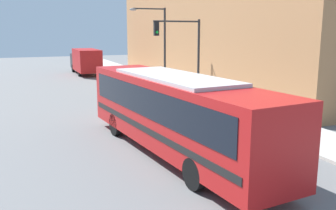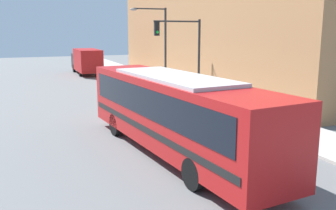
{
  "view_description": "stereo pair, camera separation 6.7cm",
  "coord_description": "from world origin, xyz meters",
  "views": [
    {
      "loc": [
        -6.14,
        -13.24,
        4.88
      ],
      "look_at": [
        0.46,
        2.91,
        1.38
      ],
      "focal_mm": 40.0,
      "sensor_mm": 36.0,
      "label": 1
    },
    {
      "loc": [
        -6.08,
        -13.27,
        4.88
      ],
      "look_at": [
        0.46,
        2.91,
        1.38
      ],
      "focal_mm": 40.0,
      "sensor_mm": 36.0,
      "label": 2
    }
  ],
  "objects": [
    {
      "name": "fire_hydrant",
      "position": [
        5.1,
        4.09,
        0.48
      ],
      "size": [
        0.23,
        0.31,
        0.71
      ],
      "color": "#999999",
      "rests_on": "sidewalk"
    },
    {
      "name": "parking_meter",
      "position": [
        5.1,
        10.85,
        1.0
      ],
      "size": [
        0.14,
        0.14,
        1.29
      ],
      "color": "#2D2D2D",
      "rests_on": "sidewalk"
    },
    {
      "name": "delivery_truck",
      "position": [
        1.18,
        29.15,
        1.55
      ],
      "size": [
        2.33,
        7.9,
        2.81
      ],
      "color": "#B21919",
      "rests_on": "ground_plane"
    },
    {
      "name": "ground_plane",
      "position": [
        0.0,
        0.0,
        0.0
      ],
      "size": [
        120.0,
        120.0,
        0.0
      ],
      "primitive_type": "plane",
      "color": "slate"
    },
    {
      "name": "building_facade",
      "position": [
        10.7,
        17.86,
        4.61
      ],
      "size": [
        6.0,
        33.73,
        9.21
      ],
      "color": "#B27A4C",
      "rests_on": "ground_plane"
    },
    {
      "name": "sidewalk",
      "position": [
        6.1,
        20.0,
        0.06
      ],
      "size": [
        3.2,
        70.0,
        0.12
      ],
      "color": "#B7B2A8",
      "rests_on": "ground_plane"
    },
    {
      "name": "traffic_light_pole",
      "position": [
        4.15,
        9.23,
        3.86
      ],
      "size": [
        3.28,
        0.35,
        5.45
      ],
      "color": "#2D2D2D",
      "rests_on": "sidewalk"
    },
    {
      "name": "city_bus",
      "position": [
        -0.54,
        -0.09,
        1.85
      ],
      "size": [
        3.61,
        12.09,
        3.19
      ],
      "rotation": [
        0.0,
        0.0,
        0.1
      ],
      "color": "red",
      "rests_on": "ground_plane"
    },
    {
      "name": "street_lamp",
      "position": [
        4.89,
        15.56,
        4.09
      ],
      "size": [
        3.03,
        0.28,
        6.51
      ],
      "color": "#2D2D2D",
      "rests_on": "sidewalk"
    }
  ]
}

